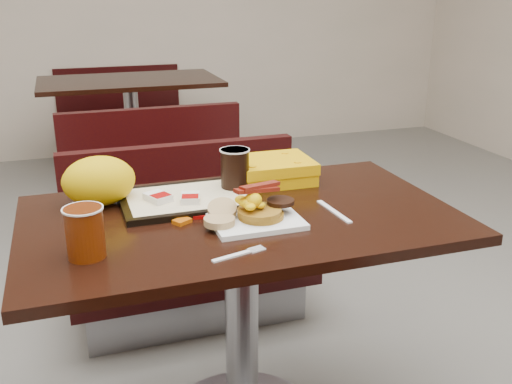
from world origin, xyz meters
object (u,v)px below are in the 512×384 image
object	(u,v)px
pancake_stack	(261,213)
fork	(231,256)
clamshell	(269,171)
table_far	(133,133)
paper_bag	(99,181)
knife	(334,211)
coffee_cup_near	(85,233)
table_near	(242,329)
tray	(188,199)
bench_far_s	(148,162)
platter	(256,221)
hashbrown_sleeve_left	(158,197)
hashbrown_sleeve_right	(190,198)
bench_near_n	(192,242)
bench_far_n	(122,115)
coffee_cup_far	(235,168)

from	to	relation	value
pancake_stack	fork	size ratio (longest dim) A/B	0.88
pancake_stack	clamshell	distance (m)	0.35
table_far	paper_bag	distance (m)	2.47
knife	clamshell	bearing A→B (deg)	-168.81
coffee_cup_near	knife	bearing A→B (deg)	6.53
table_near	fork	world-z (taller)	fork
tray	paper_bag	world-z (taller)	paper_bag
fork	bench_far_s	bearing A→B (deg)	72.43
table_far	coffee_cup_near	size ratio (longest dim) A/B	9.68
table_far	platter	distance (m)	2.70
table_far	paper_bag	xyz separation A→B (m)	(-0.37, -2.40, 0.45)
pancake_stack	coffee_cup_near	size ratio (longest dim) A/B	1.01
table_near	fork	distance (m)	0.47
table_near	paper_bag	bearing A→B (deg)	150.97
fork	paper_bag	world-z (taller)	paper_bag
hashbrown_sleeve_left	hashbrown_sleeve_right	distance (m)	0.09
table_near	coffee_cup_near	size ratio (longest dim) A/B	9.68
table_near	pancake_stack	bearing A→B (deg)	-64.63
paper_bag	table_far	bearing A→B (deg)	81.31
table_far	clamshell	bearing A→B (deg)	-85.81
table_near	pancake_stack	world-z (taller)	pancake_stack
bench_near_n	hashbrown_sleeve_right	world-z (taller)	hashbrown_sleeve_right
table_near	hashbrown_sleeve_right	bearing A→B (deg)	140.54
hashbrown_sleeve_left	clamshell	world-z (taller)	clamshell
bench_far_s	table_near	bearing A→B (deg)	-90.00
bench_far_n	hashbrown_sleeve_left	bearing A→B (deg)	-93.79
hashbrown_sleeve_right	paper_bag	xyz separation A→B (m)	(-0.25, 0.10, 0.04)
pancake_stack	clamshell	xyz separation A→B (m)	(0.14, 0.32, 0.01)
bench_far_s	paper_bag	world-z (taller)	paper_bag
coffee_cup_far	fork	bearing A→B (deg)	-107.55
bench_far_n	knife	world-z (taller)	knife
table_near	hashbrown_sleeve_left	xyz separation A→B (m)	(-0.21, 0.13, 0.40)
bench_far_n	tray	xyz separation A→B (m)	(-0.12, -3.16, 0.40)
bench_far_n	knife	xyz separation A→B (m)	(0.25, -3.37, 0.39)
table_far	coffee_cup_far	size ratio (longest dim) A/B	10.07
hashbrown_sleeve_right	paper_bag	distance (m)	0.27
fork	knife	distance (m)	0.40
pancake_stack	platter	bearing A→B (deg)	-175.24
bench_near_n	fork	world-z (taller)	fork
bench_near_n	clamshell	size ratio (longest dim) A/B	3.67
bench_far_s	hashbrown_sleeve_left	xyz separation A→B (m)	(-0.21, -1.77, 0.42)
knife	table_far	bearing A→B (deg)	-177.99
hashbrown_sleeve_left	bench_near_n	bearing A→B (deg)	45.12
pancake_stack	bench_far_n	bearing A→B (deg)	90.59
bench_far_s	knife	world-z (taller)	knife
bench_far_s	coffee_cup_far	distance (m)	1.78
table_far	platter	size ratio (longest dim) A/B	5.01
coffee_cup_far	platter	bearing A→B (deg)	-93.92
knife	hashbrown_sleeve_right	world-z (taller)	hashbrown_sleeve_right
platter	paper_bag	world-z (taller)	paper_bag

